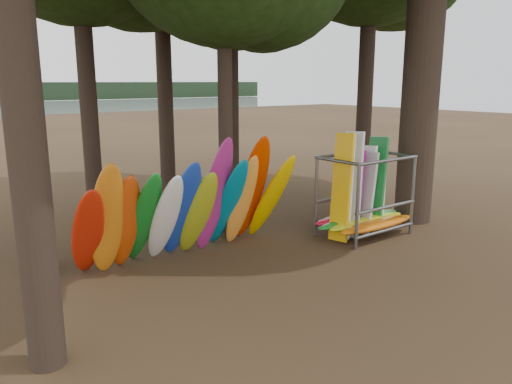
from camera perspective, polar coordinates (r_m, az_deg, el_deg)
ground at (r=12.71m, az=6.59°, el=-6.95°), size 120.00×120.00×0.00m
kayak_row at (r=11.96m, az=-7.77°, el=-1.98°), size 5.62×2.13×3.13m
storage_rack at (r=14.15m, az=12.22°, el=-0.71°), size 3.22×1.55×2.92m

